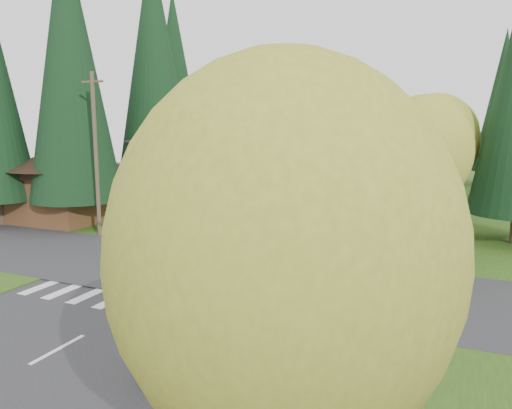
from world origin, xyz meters
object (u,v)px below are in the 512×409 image
Objects in this scene: parked_car_a at (342,223)px; parked_car_e at (410,180)px; parked_car_b at (365,207)px; parked_car_d at (387,189)px; suv_navy at (204,239)px; parked_car_c at (390,202)px; sedan_champagne at (201,335)px.

parked_car_a is 1.00× the size of parked_car_e.
parked_car_e is at bearing 93.96° from parked_car_b.
parked_car_d is 10.55m from parked_car_e.
suv_navy is 25.65m from parked_car_d.
parked_car_b is 3.61m from parked_car_c.
parked_car_c is (7.13, 18.00, -0.13)m from suv_navy.
parked_car_b is (0.00, 7.15, -0.09)m from parked_car_a.
sedan_champagne is 25.30m from parked_car_b.
suv_navy is 1.27× the size of parked_car_e.
sedan_champagne is at bearing -86.87° from parked_car_e.
sedan_champagne is 1.05× the size of parked_car_c.
parked_car_c is (1.40, 10.48, -0.10)m from parked_car_a.
suv_navy is 19.36m from parked_car_c.
parked_car_c reaches higher than parked_car_e.
parked_car_b is at bearing -88.49° from parked_car_e.
parked_car_a is 1.11× the size of parked_car_c.
sedan_champagne is 0.94× the size of parked_car_a.
parked_car_c is (1.40, 3.33, -0.01)m from parked_car_b.
parked_car_b is 1.15× the size of parked_car_c.
parked_car_a is (5.73, 7.52, -0.03)m from suv_navy.
sedan_champagne is at bearing -146.26° from suv_navy.
parked_car_e is at bearing 91.83° from sedan_champagne.
parked_car_b is 1.03× the size of parked_car_e.
sedan_champagne is at bearing -83.07° from parked_car_b.
parked_car_b is 20.85m from parked_car_e.
parked_car_d reaches higher than parked_car_c.
suv_navy is 15.75m from parked_car_b.
parked_car_c is 17.51m from parked_car_e.
suv_navy reaches higher than parked_car_c.
parked_car_d is at bearing 84.20° from parked_car_a.
suv_navy is 36.13m from parked_car_e.
parked_car_e is (0.96, 20.83, -0.02)m from parked_car_b.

